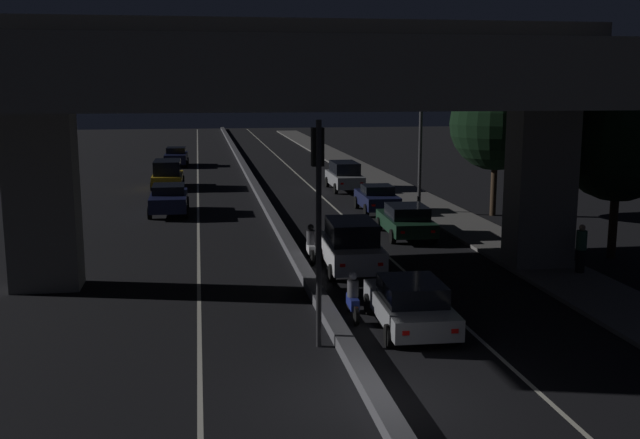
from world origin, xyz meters
TOP-DOWN VIEW (x-y plane):
  - ground_plane at (0.00, 0.00)m, footprint 200.00×200.00m
  - lane_line_left_inner at (-3.66, 35.00)m, footprint 0.12×126.00m
  - lane_line_right_inner at (3.66, 35.00)m, footprint 0.12×126.00m
  - median_divider at (0.00, 35.00)m, footprint 0.47×126.00m
  - sidewalk_right at (8.80, 28.00)m, footprint 2.83×126.00m
  - elevated_overpass at (0.00, 10.50)m, footprint 21.66×13.24m
  - traffic_light_left_of_median at (-0.63, 3.60)m, footprint 0.30×0.49m
  - street_lamp at (7.26, 22.39)m, footprint 2.60×0.32m
  - car_silver_lead at (2.06, 4.49)m, footprint 2.06×4.37m
  - car_white_second at (1.79, 11.20)m, footprint 2.12×4.33m
  - car_dark_green_third at (5.39, 16.74)m, footprint 2.14×4.46m
  - car_dark_blue_fourth at (5.61, 23.12)m, footprint 1.94×4.05m
  - car_silver_fifth at (5.52, 31.56)m, footprint 1.90×4.80m
  - car_dark_blue_lead_oncoming at (-5.14, 24.42)m, footprint 2.00×4.44m
  - car_taxi_yellow_second_oncoming at (-5.57, 34.38)m, footprint 2.06×4.14m
  - car_dark_blue_third_oncoming at (-5.38, 47.68)m, footprint 1.99×4.04m
  - motorcycle_blue_filtering_near at (0.70, 5.66)m, footprint 0.33×1.77m
  - motorcycle_white_filtering_mid at (0.55, 12.79)m, footprint 0.33×1.77m
  - pedestrian_on_sidewalk at (9.55, 9.13)m, footprint 0.37×0.37m
  - roadside_tree_kerbside_near at (12.15, 11.53)m, footprint 4.66×4.66m
  - roadside_tree_kerbside_mid at (11.25, 21.26)m, footprint 4.67×4.67m

SIDE VIEW (x-z plane):
  - ground_plane at x=0.00m, z-range 0.00..0.00m
  - lane_line_left_inner at x=-3.66m, z-range 0.00..0.00m
  - lane_line_right_inner at x=3.66m, z-range 0.00..0.00m
  - sidewalk_right at x=8.80m, z-range 0.00..0.13m
  - median_divider at x=0.00m, z-range 0.00..0.31m
  - motorcycle_blue_filtering_near at x=0.70m, z-range -0.10..1.28m
  - motorcycle_white_filtering_mid at x=0.55m, z-range -0.10..1.33m
  - car_silver_lead at x=2.06m, z-range 0.02..1.43m
  - car_dark_green_third at x=5.39m, z-range 0.02..1.45m
  - car_dark_blue_fourth at x=5.61m, z-range 0.02..1.47m
  - car_dark_blue_third_oncoming at x=-5.38m, z-range 0.02..1.54m
  - car_dark_blue_lead_oncoming at x=-5.14m, z-range 0.05..1.54m
  - car_white_second at x=1.79m, z-range 0.01..1.84m
  - car_silver_fifth at x=5.52m, z-range 0.03..1.83m
  - car_taxi_yellow_second_oncoming at x=-5.57m, z-range 0.05..1.86m
  - pedestrian_on_sidewalk at x=9.55m, z-range 0.13..1.84m
  - traffic_light_left_of_median at x=-0.63m, z-range 1.02..6.81m
  - street_lamp at x=7.26m, z-range 0.74..8.03m
  - roadside_tree_kerbside_near at x=12.15m, z-range 1.10..7.99m
  - roadside_tree_kerbside_mid at x=11.25m, z-range 1.16..8.16m
  - elevated_overpass at x=0.00m, z-range 2.29..11.06m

